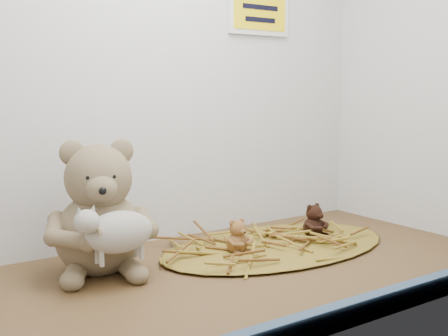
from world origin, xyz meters
TOP-DOWN VIEW (x-y plane):
  - alcove_shell at (0.00, 9.00)cm, footprint 120.40×60.20cm
  - front_rail at (0.00, -28.80)cm, footprint 119.28×2.20cm
  - straw_bed at (20.00, 9.17)cm, footprint 56.34×32.72cm
  - main_teddy at (-18.73, 15.41)cm, footprint 26.00×26.77cm
  - toy_lamb at (-18.73, 6.26)cm, footprint 16.38×10.00cm
  - mini_teddy_tan at (8.84, 8.81)cm, footprint 6.20×6.49cm
  - mini_teddy_brown at (31.16, 9.54)cm, footprint 7.21×7.50cm
  - wall_sign at (30.00, 29.40)cm, footprint 16.00×1.20cm

SIDE VIEW (x-z plane):
  - straw_bed at x=20.00cm, z-range 0.00..1.09cm
  - front_rail at x=0.00cm, z-range 0.00..3.60cm
  - mini_teddy_tan at x=8.84cm, z-range 1.09..8.24cm
  - mini_teddy_brown at x=31.16cm, z-range 1.09..8.83cm
  - toy_lamb at x=-18.73cm, z-range 4.44..15.02cm
  - main_teddy at x=-18.73cm, z-range 0.00..25.55cm
  - alcove_shell at x=0.00cm, z-range -0.20..90.20cm
  - wall_sign at x=30.00cm, z-range 49.50..60.50cm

